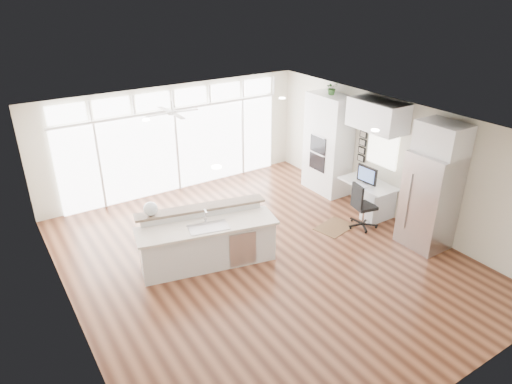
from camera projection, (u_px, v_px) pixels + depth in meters
floor at (262, 259)px, 9.02m from camera, size 7.00×8.00×0.02m
ceiling at (263, 127)px, 7.87m from camera, size 7.00×8.00×0.02m
wall_back at (175, 139)px, 11.48m from camera, size 7.00×0.04×2.70m
wall_front at (449, 321)px, 5.40m from camera, size 7.00×0.04×2.70m
wall_left at (65, 253)px, 6.72m from camera, size 0.04×8.00×2.70m
wall_right at (393, 160)px, 10.16m from camera, size 0.04×8.00×2.70m
glass_wall at (177, 151)px, 11.56m from camera, size 5.80×0.06×2.08m
transom_row at (172, 99)px, 10.99m from camera, size 5.90×0.06×0.40m
desk_window at (383, 148)px, 10.28m from camera, size 0.04×0.85×0.85m
ceiling_fan at (172, 108)px, 9.84m from camera, size 1.16×1.16×0.32m
recessed_lights at (257, 125)px, 8.03m from camera, size 3.40×3.00×0.02m
oven_cabinet at (328, 144)px, 11.41m from camera, size 0.64×1.20×2.50m
desk_nook at (367, 198)px, 10.62m from camera, size 0.72×1.30×0.76m
upper_cabinets at (378, 115)px, 9.80m from camera, size 0.64×1.30×0.64m
refrigerator at (429, 201)px, 9.09m from camera, size 0.76×0.90×2.00m
fridge_cabinet at (443, 138)px, 8.57m from camera, size 0.64×0.90×0.60m
framed_photos at (362, 146)px, 10.82m from camera, size 0.06×0.22×0.80m
kitchen_island at (208, 241)px, 8.63m from camera, size 2.78×1.54×1.04m
rug at (334, 227)px, 10.13m from camera, size 0.93×0.76×0.01m
office_chair at (364, 206)px, 9.94m from camera, size 0.64×0.60×1.05m
fishbowl at (151, 209)px, 8.39m from camera, size 0.30×0.30×0.26m
monitor at (367, 175)px, 10.32m from camera, size 0.13×0.54×0.45m
keyboard at (361, 185)px, 10.33m from camera, size 0.14×0.33×0.02m
potted_plant at (332, 89)px, 10.82m from camera, size 0.32×0.34×0.25m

